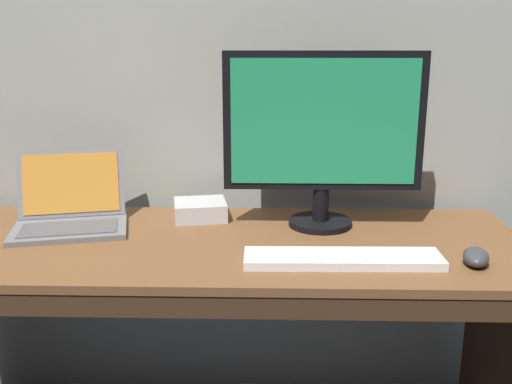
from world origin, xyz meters
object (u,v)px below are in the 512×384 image
at_px(computer_mouse, 476,257).
at_px(laptop_space_gray, 70,213).
at_px(external_drive_box, 200,210).
at_px(wired_keyboard, 343,258).
at_px(external_monitor, 323,134).

bearing_deg(computer_mouse, laptop_space_gray, -177.50).
height_order(computer_mouse, external_drive_box, external_drive_box).
relative_size(laptop_space_gray, computer_mouse, 3.60).
bearing_deg(laptop_space_gray, wired_keyboard, -18.51).
distance_m(wired_keyboard, computer_mouse, 0.33).
height_order(external_monitor, computer_mouse, external_monitor).
relative_size(external_monitor, external_drive_box, 3.62).
distance_m(laptop_space_gray, wired_keyboard, 0.82).
xyz_separation_m(laptop_space_gray, external_drive_box, (0.37, 0.10, -0.02)).
relative_size(wired_keyboard, computer_mouse, 4.77).
distance_m(wired_keyboard, external_drive_box, 0.54).
distance_m(external_monitor, computer_mouse, 0.53).
height_order(laptop_space_gray, computer_mouse, laptop_space_gray).
distance_m(laptop_space_gray, external_drive_box, 0.39).
bearing_deg(wired_keyboard, external_drive_box, 138.13).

